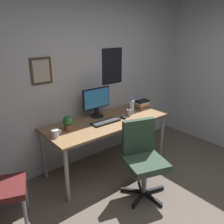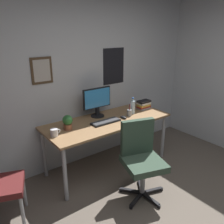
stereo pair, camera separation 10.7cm
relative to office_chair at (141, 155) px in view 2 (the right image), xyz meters
The scene contains 11 objects.
wall_back 1.43m from the office_chair, 95.03° to the left, with size 4.40×0.10×2.60m.
desk 0.76m from the office_chair, 86.51° to the left, with size 1.85×0.76×0.75m.
office_chair is the anchor object (origin of this frame).
monitor 1.07m from the office_chair, 89.20° to the left, with size 0.46×0.20×0.43m.
keyboard 0.72m from the office_chair, 92.93° to the left, with size 0.43×0.15×0.03m.
computer_mouse 0.75m from the office_chair, 67.95° to the left, with size 0.06×0.11×0.04m.
water_bottle 0.96m from the office_chair, 55.00° to the left, with size 0.07×0.07×0.25m.
coffee_mug_near 1.09m from the office_chair, 138.15° to the left, with size 0.13×0.09×0.09m.
potted_plant 1.02m from the office_chair, 125.54° to the left, with size 0.13×0.13×0.19m.
pen_cup 0.85m from the office_chair, 59.29° to the left, with size 0.07×0.07×0.20m.
book_stack_left 1.17m from the office_chair, 44.55° to the left, with size 0.22×0.16×0.14m.
Camera 2 is at (-1.70, -0.84, 1.98)m, focal length 37.60 mm.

